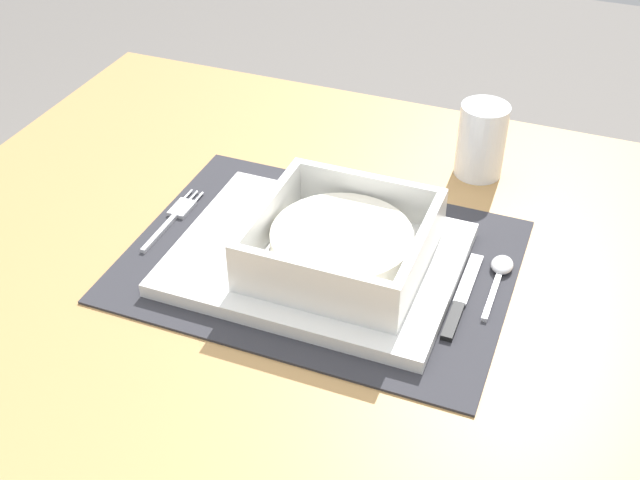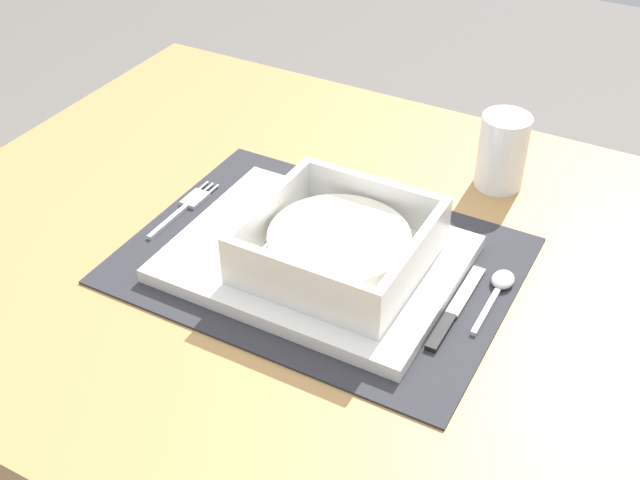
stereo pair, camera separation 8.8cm
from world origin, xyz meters
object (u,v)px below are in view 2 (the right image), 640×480
butter_knife (453,312)px  porridge_bowl (339,246)px  spoon (500,286)px  fork (188,205)px  drinking_glass (502,155)px  bread_knife (440,296)px  dining_table (326,323)px

butter_knife → porridge_bowl: bearing=178.1°
porridge_bowl → spoon: bearing=19.7°
spoon → butter_knife: bearing=-114.6°
fork → butter_knife: size_ratio=0.91×
butter_knife → drinking_glass: size_ratio=1.47×
spoon → bread_knife: spoon is taller
fork → spoon: size_ratio=1.20×
bread_knife → drinking_glass: drinking_glass is taller
spoon → porridge_bowl: bearing=-159.2°
dining_table → spoon: bearing=9.3°
dining_table → drinking_glass: (0.12, 0.23, 0.15)m
bread_knife → dining_table: bearing=177.0°
spoon → bread_knife: bearing=-137.7°
porridge_bowl → fork: bearing=173.6°
dining_table → drinking_glass: drinking_glass is taller
dining_table → fork: fork is taller
bread_knife → drinking_glass: (-0.02, 0.24, 0.04)m
dining_table → butter_knife: butter_knife is taller
fork → bread_knife: bearing=-5.0°
spoon → bread_knife: 0.07m
dining_table → fork: size_ratio=7.71×
spoon → butter_knife: spoon is taller
butter_knife → drinking_glass: 0.26m
drinking_glass → dining_table: bearing=-118.1°
dining_table → fork: (-0.19, -0.00, 0.11)m
spoon → bread_knife: size_ratio=0.77×
dining_table → drinking_glass: 0.30m
porridge_bowl → drinking_glass: size_ratio=1.87×
butter_knife → drinking_glass: bearing=97.7°
fork → bread_knife: bread_knife is taller
porridge_bowl → butter_knife: 0.14m
drinking_glass → fork: bearing=-143.4°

